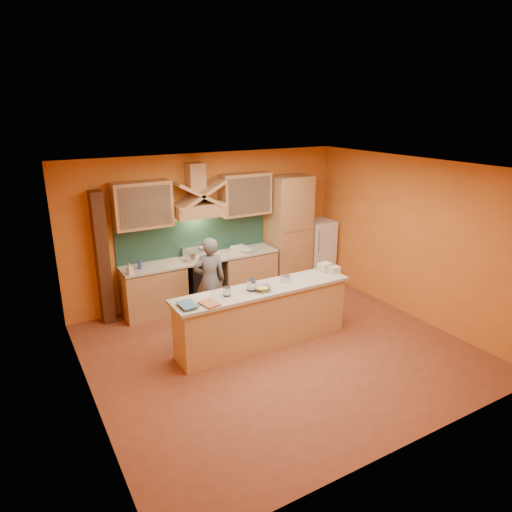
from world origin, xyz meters
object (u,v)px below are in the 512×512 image
fridge (317,250)px  person (210,281)px  mixing_bowl (262,288)px  stove (203,281)px  kitchen_scale (286,279)px

fridge → person: (-2.90, -0.78, 0.12)m
person → mixing_bowl: person is taller
fridge → mixing_bowl: 3.25m
fridge → person: 3.00m
stove → kitchen_scale: 2.07m
mixing_bowl → fridge: bearing=37.7°
stove → kitchen_scale: size_ratio=6.79×
stove → mixing_bowl: 2.05m
stove → person: bearing=-104.1°
stove → mixing_bowl: bearing=-85.9°
person → mixing_bowl: (0.34, -1.19, 0.21)m
person → fridge: bearing=-153.6°
person → mixing_bowl: 1.26m
stove → fridge: fridge is taller
fridge → mixing_bowl: size_ratio=4.98×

